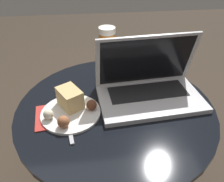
% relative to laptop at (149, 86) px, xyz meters
% --- Properties ---
extents(table, '(0.70, 0.70, 0.53)m').
position_rel_laptop_xyz_m(table, '(-0.13, -0.04, -0.20)').
color(table, black).
rests_on(table, ground_plane).
extents(napkin, '(0.19, 0.15, 0.00)m').
position_rel_laptop_xyz_m(napkin, '(-0.31, -0.07, -0.05)').
color(napkin, '#B7332D').
rests_on(napkin, table).
extents(laptop, '(0.38, 0.25, 0.23)m').
position_rel_laptop_xyz_m(laptop, '(0.00, 0.00, 0.00)').
color(laptop, silver).
rests_on(laptop, table).
extents(beer_glass, '(0.06, 0.06, 0.23)m').
position_rel_laptop_xyz_m(beer_glass, '(-0.14, 0.13, 0.07)').
color(beer_glass, '#C6701E').
rests_on(beer_glass, table).
extents(snack_plate, '(0.20, 0.20, 0.08)m').
position_rel_laptop_xyz_m(snack_plate, '(-0.28, -0.06, -0.02)').
color(snack_plate, white).
rests_on(snack_plate, table).
extents(fork, '(0.05, 0.19, 0.00)m').
position_rel_laptop_xyz_m(fork, '(-0.29, -0.09, -0.04)').
color(fork, '#B2B2B7').
rests_on(fork, table).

